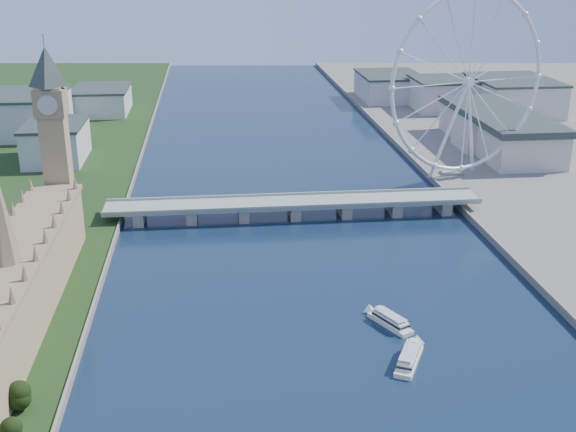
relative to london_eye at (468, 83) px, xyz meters
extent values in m
cube|color=tan|center=(-247.98, -185.08, -50.52)|extent=(24.00, 200.00, 28.00)
cone|color=#937A59|center=(-247.98, -185.08, -14.52)|extent=(12.00, 12.00, 40.00)
cube|color=tan|center=(-247.98, -77.08, -24.52)|extent=(13.00, 13.00, 80.00)
cube|color=#937A59|center=(-247.98, -77.08, 7.48)|extent=(15.00, 15.00, 14.00)
pyramid|color=#2D3833|center=(-247.98, -77.08, 35.48)|extent=(20.02, 20.02, 20.00)
cube|color=gray|center=(-119.98, -55.08, -59.02)|extent=(220.00, 22.00, 2.00)
cube|color=gray|center=(-209.98, -55.08, -63.77)|extent=(6.00, 20.00, 7.50)
cube|color=gray|center=(-179.98, -55.08, -63.77)|extent=(6.00, 20.00, 7.50)
cube|color=gray|center=(-149.98, -55.08, -63.77)|extent=(6.00, 20.00, 7.50)
cube|color=gray|center=(-119.98, -55.08, -63.77)|extent=(6.00, 20.00, 7.50)
cube|color=gray|center=(-89.98, -55.08, -63.77)|extent=(6.00, 20.00, 7.50)
cube|color=gray|center=(-59.98, -55.08, -63.77)|extent=(6.00, 20.00, 7.50)
cube|color=gray|center=(-29.98, -55.08, -63.77)|extent=(6.00, 20.00, 7.50)
torus|color=silver|center=(0.02, -0.08, 0.48)|extent=(113.60, 39.12, 118.60)
cylinder|color=silver|center=(0.02, -0.08, 0.48)|extent=(7.25, 6.61, 6.00)
cube|color=gray|center=(-2.98, 9.92, -63.52)|extent=(14.00, 10.00, 2.00)
cube|color=beige|center=(-279.98, 74.92, -51.52)|extent=(40.00, 60.00, 26.00)
cube|color=beige|center=(-319.98, 164.92, -48.52)|extent=(60.00, 80.00, 32.00)
cube|color=beige|center=(-269.98, 244.92, -53.52)|extent=(50.00, 70.00, 22.00)
cube|color=beige|center=(60.02, 224.92, -50.52)|extent=(60.00, 60.00, 28.00)
cube|color=beige|center=(120.02, 204.92, -49.52)|extent=(70.00, 90.00, 30.00)
cube|color=beige|center=(20.02, 284.92, -52.52)|extent=(60.00, 80.00, 24.00)
camera|label=1|loc=(-166.74, -453.22, 78.97)|focal=45.00mm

